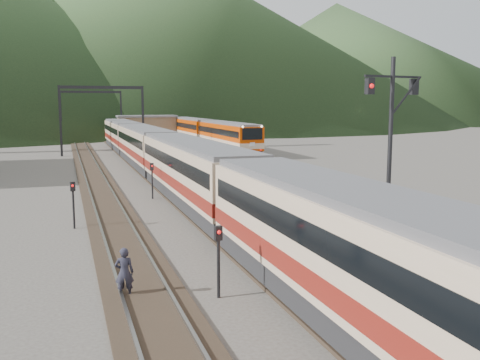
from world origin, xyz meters
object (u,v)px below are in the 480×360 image
object	(u,v)px
worker	(124,273)
main_train	(163,155)
second_train	(207,134)
signal_mast	(390,137)

from	to	relation	value
worker	main_train	bearing A→B (deg)	-95.44
second_train	signal_mast	xyz separation A→B (m)	(-8.95, -56.63, 3.03)
signal_mast	main_train	bearing A→B (deg)	95.53
main_train	signal_mast	size ratio (longest dim) A/B	12.46
main_train	signal_mast	distance (m)	26.62
main_train	second_train	xyz separation A→B (m)	(11.50, 30.29, -0.12)
signal_mast	worker	size ratio (longest dim) A/B	4.02
second_train	signal_mast	size ratio (longest dim) A/B	5.78
worker	signal_mast	bearing A→B (deg)	175.10
main_train	second_train	size ratio (longest dim) A/B	2.15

